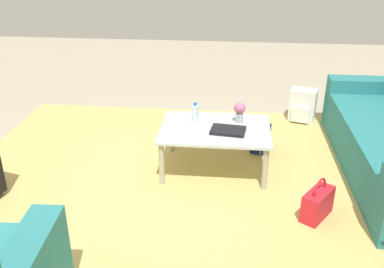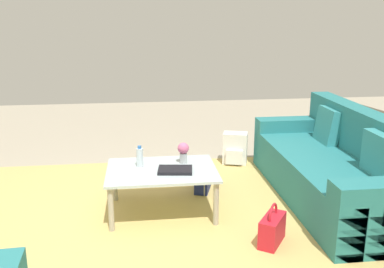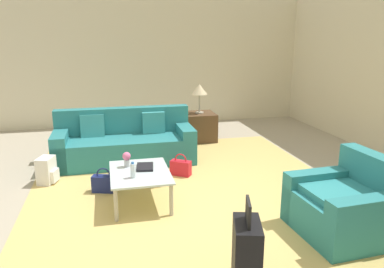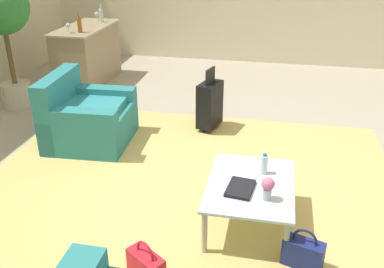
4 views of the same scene
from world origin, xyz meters
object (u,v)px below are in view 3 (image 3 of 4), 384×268
(coffee_table, at_px, (140,175))
(suitcase_black, at_px, (246,255))
(flower_vase, at_px, (127,158))
(couch, at_px, (125,144))
(backpack_white, at_px, (47,171))
(handbag_red, at_px, (181,168))
(handbag_navy, at_px, (104,183))
(water_bottle, at_px, (133,170))
(side_table, at_px, (199,127))
(table_lamp, at_px, (199,90))
(coffee_table_book, at_px, (145,167))
(armchair, at_px, (349,207))

(coffee_table, bearing_deg, suitcase_black, 19.29)
(flower_vase, xyz_separation_m, suitcase_black, (2.22, 0.85, -0.20))
(couch, height_order, backpack_white, couch)
(handbag_red, distance_m, handbag_navy, 1.25)
(handbag_navy, bearing_deg, flower_vase, 52.78)
(water_bottle, height_order, side_table, water_bottle)
(flower_vase, relative_size, side_table, 0.32)
(side_table, xyz_separation_m, handbag_navy, (2.34, -1.97, -0.16))
(coffee_table, xyz_separation_m, table_lamp, (-2.80, 1.50, 0.68))
(couch, bearing_deg, handbag_navy, -15.52)
(couch, relative_size, coffee_table, 2.30)
(coffee_table, bearing_deg, water_bottle, -26.57)
(coffee_table_book, distance_m, handbag_navy, 0.72)
(handbag_red, bearing_deg, water_bottle, -37.43)
(flower_vase, height_order, side_table, flower_vase)
(couch, bearing_deg, suitcase_black, 11.89)
(armchair, height_order, side_table, armchair)
(side_table, distance_m, suitcase_black, 4.87)
(side_table, distance_m, backpack_white, 3.32)
(side_table, bearing_deg, handbag_navy, -40.15)
(flower_vase, distance_m, side_table, 3.07)
(suitcase_black, height_order, handbag_navy, suitcase_black)
(couch, bearing_deg, handbag_red, 40.84)
(coffee_table_book, height_order, handbag_red, coffee_table_book)
(flower_vase, distance_m, suitcase_black, 2.39)
(coffee_table_book, bearing_deg, water_bottle, -22.05)
(coffee_table, distance_m, side_table, 3.18)
(armchair, xyz_separation_m, side_table, (-4.10, -0.67, -0.01))
(armchair, height_order, backpack_white, armchair)
(handbag_navy, bearing_deg, couch, 164.48)
(handbag_red, bearing_deg, handbag_navy, -71.46)
(table_lamp, xyz_separation_m, suitcase_black, (4.80, -0.80, -0.70))
(armchair, relative_size, side_table, 1.65)
(armchair, bearing_deg, coffee_table, -120.80)
(coffee_table, xyz_separation_m, water_bottle, (0.20, -0.10, 0.15))
(coffee_table, height_order, water_bottle, water_bottle)
(water_bottle, relative_size, table_lamp, 0.34)
(coffee_table_book, distance_m, backpack_white, 1.65)
(coffee_table, distance_m, handbag_red, 1.14)
(handbag_navy, distance_m, backpack_white, 0.98)
(coffee_table_book, bearing_deg, coffee_table, -26.38)
(couch, distance_m, side_table, 1.89)
(armchair, distance_m, coffee_table_book, 2.53)
(armchair, relative_size, handbag_navy, 2.94)
(side_table, bearing_deg, couch, -57.95)
(water_bottle, xyz_separation_m, handbag_navy, (-0.66, -0.37, -0.40))
(water_bottle, bearing_deg, suitcase_black, 23.96)
(backpack_white, bearing_deg, handbag_navy, 56.94)
(handbag_red, xyz_separation_m, handbag_navy, (0.40, -1.18, 0.00))
(coffee_table_book, xyz_separation_m, handbag_navy, (-0.34, -0.55, -0.32))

